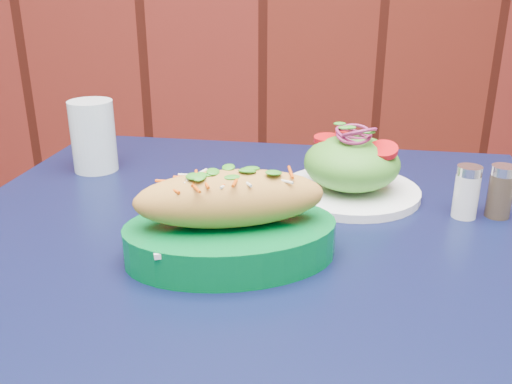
{
  "coord_description": "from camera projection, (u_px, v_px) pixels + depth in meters",
  "views": [
    {
      "loc": [
        -0.07,
        1.04,
        1.06
      ],
      "look_at": [
        -0.06,
        1.67,
        0.81
      ],
      "focal_mm": 40.0,
      "sensor_mm": 36.0,
      "label": 1
    }
  ],
  "objects": [
    {
      "name": "banh_mi_basket",
      "position": [
        231.0,
        222.0,
        0.64
      ],
      "size": [
        0.26,
        0.19,
        0.11
      ],
      "rotation": [
        0.0,
        0.0,
        0.14
      ],
      "color": "#006528",
      "rests_on": "cafe_table"
    },
    {
      "name": "salt_shaker",
      "position": [
        467.0,
        192.0,
        0.75
      ],
      "size": [
        0.03,
        0.03,
        0.07
      ],
      "color": "white",
      "rests_on": "cafe_table"
    },
    {
      "name": "salad_plate",
      "position": [
        351.0,
        169.0,
        0.82
      ],
      "size": [
        0.2,
        0.2,
        0.11
      ],
      "rotation": [
        0.0,
        0.0,
        -0.01
      ],
      "color": "white",
      "rests_on": "cafe_table"
    },
    {
      "name": "water_glass",
      "position": [
        93.0,
        136.0,
        0.92
      ],
      "size": [
        0.07,
        0.07,
        0.11
      ],
      "primitive_type": "cylinder",
      "color": "silver",
      "rests_on": "cafe_table"
    },
    {
      "name": "cafe_table",
      "position": [
        249.0,
        296.0,
        0.74
      ],
      "size": [
        0.94,
        0.94,
        0.75
      ],
      "rotation": [
        0.0,
        0.0,
        -0.2
      ],
      "color": "black",
      "rests_on": "ground"
    },
    {
      "name": "pepper_shaker",
      "position": [
        500.0,
        192.0,
        0.75
      ],
      "size": [
        0.03,
        0.03,
        0.07
      ],
      "color": "#3F3326",
      "rests_on": "cafe_table"
    }
  ]
}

